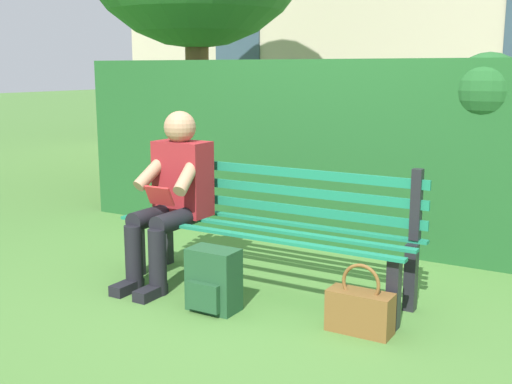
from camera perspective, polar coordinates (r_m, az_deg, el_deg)
The scene contains 6 objects.
ground at distance 4.25m, azimuth 0.69°, elevation -8.87°, with size 60.00×60.00×0.00m, color #477533.
park_bench at distance 4.19m, azimuth 1.26°, elevation -2.78°, with size 2.03×0.48×0.87m.
person_seated at distance 4.37m, azimuth -7.51°, elevation -0.06°, with size 0.44×0.73×1.16m.
hedge_backdrop at distance 5.51m, azimuth 5.87°, elevation 4.15°, with size 4.61×0.67×1.57m.
backpack at distance 3.88m, azimuth -3.85°, elevation -7.92°, with size 0.31×0.26×0.38m.
handbag at distance 3.63m, azimuth 9.32°, elevation -10.42°, with size 0.36×0.16×0.40m.
Camera 1 is at (-1.99, 3.47, 1.45)m, focal length 44.55 mm.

